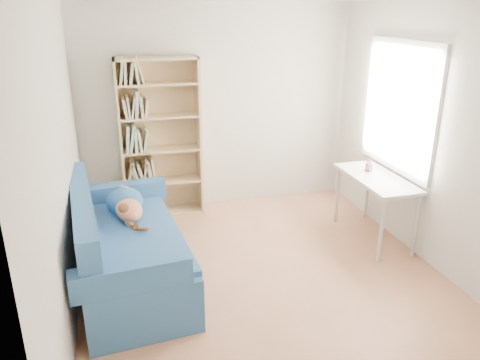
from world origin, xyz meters
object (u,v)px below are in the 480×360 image
at_px(bookshelf, 161,145).
at_px(desk, 376,184).
at_px(sofa, 124,248).
at_px(pen_cup, 369,166).

relative_size(bookshelf, desk, 1.77).
relative_size(sofa, pen_cup, 13.12).
xyz_separation_m(sofa, pen_cup, (2.79, 0.41, 0.44)).
xyz_separation_m(bookshelf, desk, (2.24, -1.34, -0.24)).
bearing_deg(sofa, desk, -0.94).
xyz_separation_m(sofa, desk, (2.79, 0.21, 0.30)).
relative_size(bookshelf, pen_cup, 12.77).
distance_m(sofa, pen_cup, 2.86).
height_order(sofa, pen_cup, sofa).
height_order(bookshelf, pen_cup, bookshelf).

